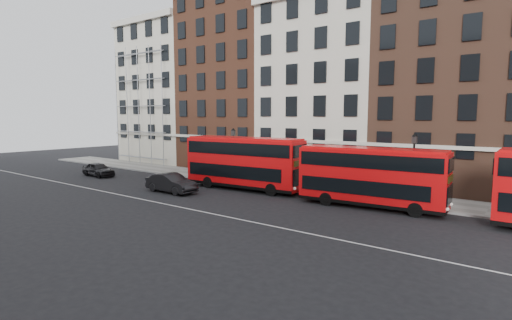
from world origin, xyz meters
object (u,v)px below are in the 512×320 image
Objects in this scene: bus_b at (244,162)px; car_rear at (98,169)px; bus_c at (370,176)px; car_front at (171,183)px.

bus_b is 18.30m from car_rear.
bus_b is at bearing 175.86° from bus_c.
bus_c is 2.10× the size of car_front.
car_front is (-4.16, -4.97, -1.72)m from bus_b.
car_front reaches higher than car_rear.
car_front is at bearing -166.98° from bus_c.
bus_b is 2.55× the size of car_rear.
bus_c is 16.92m from car_front.
bus_c is at bearing -81.22° from car_rear.
bus_b reaches higher than car_front.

